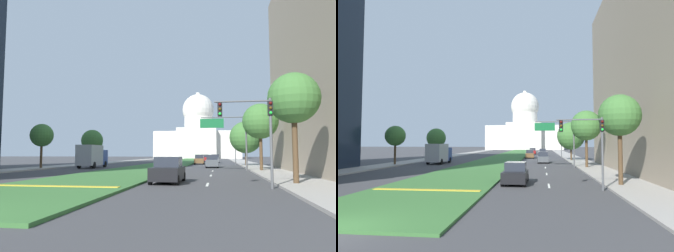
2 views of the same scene
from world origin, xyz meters
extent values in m
plane|color=#3D3D3F|center=(0.00, 69.00, 0.00)|extent=(303.61, 303.61, 0.00)
cube|color=#386B33|center=(0.00, 62.10, 0.07)|extent=(8.40, 124.21, 0.14)
cube|color=gold|center=(0.00, 9.17, 0.16)|extent=(7.56, 0.50, 0.04)
cube|color=silver|center=(8.43, 13.17, 0.00)|extent=(0.16, 2.40, 0.01)
cube|color=silver|center=(8.43, 21.90, 0.00)|extent=(0.16, 2.40, 0.01)
cube|color=silver|center=(8.43, 29.97, 0.00)|extent=(0.16, 2.40, 0.01)
cube|color=silver|center=(8.43, 44.40, 0.00)|extent=(0.16, 2.40, 0.01)
cube|color=silver|center=(8.43, 50.93, 0.00)|extent=(0.16, 2.40, 0.01)
cube|color=silver|center=(8.43, 55.34, 0.00)|extent=(0.16, 2.40, 0.01)
cube|color=#9E9991|center=(-14.66, 55.20, 0.07)|extent=(4.00, 124.21, 0.15)
cube|color=#9E9991|center=(14.66, 55.20, 0.07)|extent=(4.00, 124.21, 0.15)
cube|color=silver|center=(0.00, 138.01, 5.84)|extent=(37.10, 22.23, 11.67)
cube|color=silver|center=(0.00, 124.89, 6.42)|extent=(16.32, 4.00, 12.84)
cylinder|color=silver|center=(0.00, 138.01, 15.53)|extent=(12.56, 12.56, 7.72)
sphere|color=silver|center=(0.00, 138.01, 21.89)|extent=(14.29, 14.29, 14.29)
cylinder|color=silver|center=(0.00, 138.01, 28.32)|extent=(1.80, 1.80, 3.00)
cylinder|color=#515456|center=(12.16, 11.16, 2.60)|extent=(0.16, 0.16, 5.20)
cube|color=black|center=(12.16, 11.16, 4.60)|extent=(0.28, 0.24, 0.84)
sphere|color=#510F0F|center=(12.16, 11.02, 4.88)|extent=(0.18, 0.18, 0.18)
sphere|color=#4C380F|center=(12.16, 11.02, 4.60)|extent=(0.18, 0.18, 0.18)
sphere|color=#1ED838|center=(12.16, 11.02, 4.32)|extent=(0.18, 0.18, 0.18)
cylinder|color=#515456|center=(10.56, 11.16, 5.05)|extent=(3.20, 0.10, 0.10)
cube|color=black|center=(9.28, 11.16, 4.60)|extent=(0.28, 0.24, 0.84)
sphere|color=#510F0F|center=(9.28, 11.02, 4.88)|extent=(0.18, 0.18, 0.18)
sphere|color=#4C380F|center=(9.28, 11.02, 4.60)|extent=(0.18, 0.18, 0.18)
sphere|color=#1ED838|center=(9.28, 11.02, 4.32)|extent=(0.18, 0.18, 0.18)
cylinder|color=#515456|center=(12.16, 52.26, 2.60)|extent=(0.16, 0.16, 5.20)
cube|color=black|center=(12.16, 52.26, 4.60)|extent=(0.28, 0.24, 0.84)
sphere|color=#510F0F|center=(12.16, 52.12, 4.88)|extent=(0.18, 0.18, 0.18)
sphere|color=#4C380F|center=(12.16, 52.12, 4.60)|extent=(0.18, 0.18, 0.18)
sphere|color=#1ED838|center=(12.16, 52.12, 4.32)|extent=(0.18, 0.18, 0.18)
cylinder|color=#515456|center=(12.36, 30.61, 3.25)|extent=(0.20, 0.20, 6.50)
cylinder|color=#515456|center=(9.71, 30.61, 6.30)|extent=(5.29, 0.12, 0.12)
cube|color=#146033|center=(8.39, 30.56, 5.60)|extent=(2.80, 0.08, 1.10)
cylinder|color=#4C3823|center=(13.95, 13.39, 2.32)|extent=(0.35, 0.35, 4.64)
sphere|color=#3D7033|center=(13.95, 13.39, 5.54)|extent=(3.27, 3.27, 3.27)
cylinder|color=#4C3823|center=(-13.97, 31.48, 1.80)|extent=(0.32, 0.32, 3.60)
sphere|color=#3D7033|center=(-13.97, 31.48, 4.43)|extent=(3.03, 3.03, 3.03)
cylinder|color=#4C3823|center=(13.89, 29.77, 2.29)|extent=(0.36, 0.36, 4.58)
sphere|color=#3D7033|center=(13.89, 29.77, 5.69)|extent=(4.04, 4.04, 4.04)
cylinder|color=#4C3823|center=(-13.34, 47.13, 1.64)|extent=(0.40, 0.40, 3.28)
sphere|color=#3D7033|center=(-13.34, 47.13, 4.35)|extent=(3.90, 3.90, 3.90)
cylinder|color=#4C3823|center=(13.50, 45.73, 1.62)|extent=(0.32, 0.32, 3.24)
sphere|color=#3D7033|center=(13.50, 45.73, 4.67)|extent=(5.20, 5.20, 5.20)
cube|color=black|center=(5.72, 14.02, 0.65)|extent=(1.95, 4.30, 0.86)
cube|color=#282D38|center=(5.72, 14.19, 1.43)|extent=(1.70, 2.07, 0.70)
cylinder|color=black|center=(6.58, 12.32, 0.32)|extent=(0.23, 0.64, 0.64)
cylinder|color=black|center=(4.83, 12.34, 0.32)|extent=(0.23, 0.64, 0.64)
cylinder|color=black|center=(6.61, 15.70, 0.32)|extent=(0.23, 0.64, 0.64)
cylinder|color=black|center=(4.87, 15.72, 0.32)|extent=(0.23, 0.64, 0.64)
cube|color=#4C5156|center=(8.17, 39.37, 0.67)|extent=(1.84, 4.28, 0.90)
cube|color=#282D38|center=(8.17, 39.54, 1.48)|extent=(1.60, 2.06, 0.73)
cylinder|color=black|center=(9.01, 37.70, 0.32)|extent=(0.23, 0.64, 0.64)
cylinder|color=black|center=(7.38, 37.68, 0.32)|extent=(0.23, 0.64, 0.64)
cylinder|color=black|center=(8.96, 41.06, 0.32)|extent=(0.23, 0.64, 0.64)
cylinder|color=black|center=(7.34, 41.04, 0.32)|extent=(0.23, 0.64, 0.64)
cube|color=brown|center=(5.44, 54.12, 0.67)|extent=(1.85, 4.65, 0.89)
cube|color=#282D38|center=(5.44, 54.30, 1.48)|extent=(1.60, 2.24, 0.73)
cylinder|color=black|center=(6.28, 52.27, 0.32)|extent=(0.23, 0.64, 0.64)
cylinder|color=black|center=(4.67, 52.24, 0.32)|extent=(0.23, 0.64, 0.64)
cylinder|color=black|center=(6.22, 55.99, 0.32)|extent=(0.23, 0.64, 0.64)
cylinder|color=black|center=(4.61, 55.97, 0.32)|extent=(0.23, 0.64, 0.64)
cube|color=#4C5156|center=(8.29, 64.41, 0.67)|extent=(1.80, 4.49, 0.90)
cube|color=#282D38|center=(8.29, 64.59, 1.49)|extent=(1.57, 2.16, 0.74)
cylinder|color=black|center=(9.11, 62.63, 0.32)|extent=(0.23, 0.64, 0.64)
cylinder|color=black|center=(7.52, 62.61, 0.32)|extent=(0.23, 0.64, 0.64)
cylinder|color=black|center=(9.07, 66.20, 0.32)|extent=(0.23, 0.64, 0.64)
cylinder|color=black|center=(7.48, 66.18, 0.32)|extent=(0.23, 0.64, 0.64)
cube|color=maroon|center=(5.46, 76.35, 0.66)|extent=(1.89, 4.55, 0.88)
cube|color=#282D38|center=(5.46, 76.53, 1.46)|extent=(1.66, 2.19, 0.72)
cylinder|color=black|center=(6.32, 74.53, 0.32)|extent=(0.22, 0.64, 0.64)
cylinder|color=black|center=(4.59, 74.53, 0.32)|extent=(0.22, 0.64, 0.64)
cylinder|color=black|center=(6.32, 78.17, 0.32)|extent=(0.22, 0.64, 0.64)
cylinder|color=black|center=(4.60, 78.18, 0.32)|extent=(0.22, 0.64, 0.64)
cube|color=navy|center=(-8.62, 38.03, 1.45)|extent=(2.30, 2.00, 2.20)
cube|color=#B2B2B7|center=(-8.62, 34.83, 1.80)|extent=(2.30, 4.40, 2.80)
cylinder|color=black|center=(-9.67, 38.03, 0.45)|extent=(0.30, 0.90, 0.90)
cylinder|color=black|center=(-7.57, 38.03, 0.45)|extent=(0.30, 0.90, 0.90)
cylinder|color=black|center=(-9.67, 33.73, 0.45)|extent=(0.30, 0.90, 0.90)
cylinder|color=black|center=(-7.57, 33.73, 0.45)|extent=(0.30, 0.90, 0.90)
camera|label=1|loc=(9.20, -8.03, 1.97)|focal=34.52mm
camera|label=2|loc=(7.80, -10.24, 3.39)|focal=31.19mm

